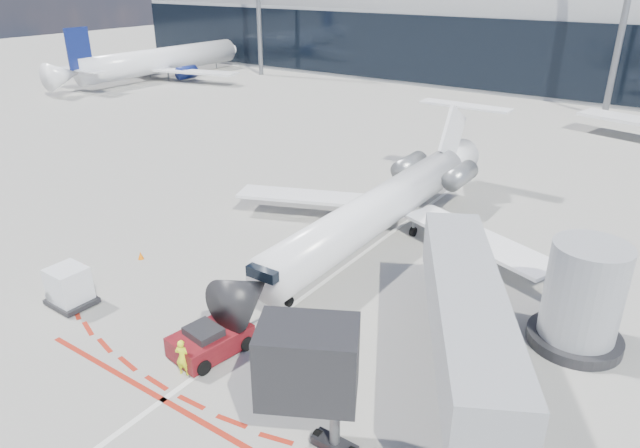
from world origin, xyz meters
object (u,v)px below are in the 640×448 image
Objects in this scene: ramp_worker at (182,357)px; uld_container at (69,287)px; regional_jet at (385,204)px; pushback_tug at (210,340)px.

ramp_worker is 0.76× the size of uld_container.
pushback_tug is (-0.55, -14.35, -1.60)m from regional_jet.
pushback_tug is at bearing 8.79° from uld_container.
regional_jet is 12.19× the size of uld_container.
regional_jet is 14.45m from pushback_tug.
ramp_worker is (-0.41, -16.04, -1.38)m from regional_jet.
regional_jet is 4.94× the size of pushback_tug.
ramp_worker is at bearing -2.73° from uld_container.
regional_jet reaches higher than pushback_tug.
uld_container is (-8.48, 0.57, 0.17)m from ramp_worker.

